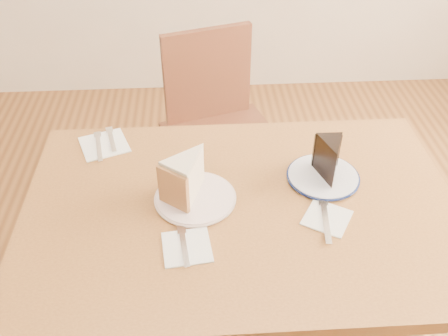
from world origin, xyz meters
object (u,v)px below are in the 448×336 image
at_px(chair_far, 220,132).
at_px(plate_navy, 323,177).
at_px(carrot_cake, 190,176).
at_px(table, 241,230).
at_px(chocolate_cake, 330,162).
at_px(plate_cream, 195,198).

relative_size(chair_far, plate_navy, 4.41).
height_order(chair_far, plate_navy, chair_far).
height_order(plate_navy, carrot_cake, carrot_cake).
distance_m(table, chocolate_cake, 0.32).
distance_m(plate_cream, chocolate_cake, 0.40).
distance_m(chair_far, plate_navy, 0.73).
height_order(plate_cream, chocolate_cake, chocolate_cake).
distance_m(plate_cream, carrot_cake, 0.07).
xyz_separation_m(plate_navy, chocolate_cake, (0.01, -0.01, 0.06)).
bearing_deg(plate_cream, table, -12.94).
xyz_separation_m(chair_far, carrot_cake, (-0.12, -0.67, 0.32)).
bearing_deg(chocolate_cake, table, 20.64).
bearing_deg(plate_navy, plate_cream, -169.25).
bearing_deg(chair_far, carrot_cake, 62.57).
xyz_separation_m(plate_cream, carrot_cake, (-0.01, 0.02, 0.06)).
xyz_separation_m(table, chocolate_cake, (0.26, 0.09, 0.16)).
xyz_separation_m(carrot_cake, chocolate_cake, (0.40, 0.04, -0.00)).
relative_size(chair_far, carrot_cake, 6.74).
relative_size(table, plate_navy, 5.92).
relative_size(table, chocolate_cake, 11.25).
relative_size(table, carrot_cake, 9.04).
relative_size(chair_far, plate_cream, 4.12).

